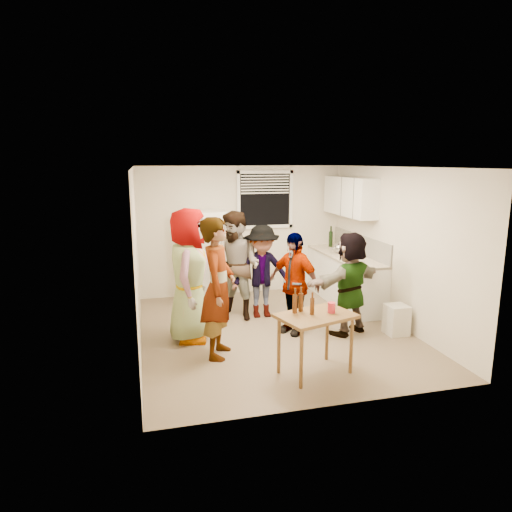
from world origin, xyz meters
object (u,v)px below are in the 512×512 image
object	(u,v)px
trash_bin	(397,318)
guest_back_left	(237,318)
refrigerator	(207,256)
guest_orange	(348,333)
guest_grey	(191,339)
guest_stripe	(219,355)
blue_cup	(352,263)
red_cup	(331,313)
kettle	(340,253)
guest_black	(293,332)
serving_table	(314,373)
beer_bottle_table	(312,314)
beer_bottle_counter	(349,259)
wine_bottle	(330,247)
guest_back_right	(262,316)

from	to	relation	value
trash_bin	guest_back_left	size ratio (longest dim) A/B	0.25
refrigerator	guest_orange	world-z (taller)	refrigerator
refrigerator	guest_grey	distance (m)	2.11
refrigerator	guest_stripe	size ratio (longest dim) A/B	0.90
blue_cup	trash_bin	bearing A→B (deg)	-75.91
refrigerator	red_cup	world-z (taller)	refrigerator
guest_orange	kettle	bearing A→B (deg)	-132.72
guest_black	guest_orange	distance (m)	0.84
serving_table	guest_orange	xyz separation A→B (m)	(1.00, 1.15, 0.00)
red_cup	serving_table	bearing A→B (deg)	-174.54
refrigerator	beer_bottle_table	distance (m)	3.43
refrigerator	trash_bin	xyz separation A→B (m)	(2.52, -2.43, -0.60)
guest_stripe	kettle	bearing A→B (deg)	-33.15
refrigerator	guest_orange	bearing A→B (deg)	-50.20
beer_bottle_counter	guest_back_left	size ratio (longest dim) A/B	0.12
trash_bin	guest_back_left	world-z (taller)	trash_bin
wine_bottle	guest_back_left	xyz separation A→B (m)	(-2.18, -1.21, -0.90)
guest_back_right	refrigerator	bearing A→B (deg)	126.35
guest_back_right	guest_grey	bearing A→B (deg)	-147.67
guest_stripe	guest_orange	world-z (taller)	guest_orange
guest_orange	beer_bottle_counter	bearing A→B (deg)	-138.10
kettle	guest_back_right	bearing A→B (deg)	-162.97
trash_bin	guest_back_left	distance (m)	2.57
red_cup	guest_back_right	distance (m)	2.34
trash_bin	guest_back_left	bearing A→B (deg)	149.34
beer_bottle_table	guest_black	bearing A→B (deg)	80.19
guest_orange	guest_back_right	bearing A→B (deg)	-68.07
kettle	beer_bottle_counter	bearing A→B (deg)	-97.27
guest_back_right	wine_bottle	bearing A→B (deg)	37.60
beer_bottle_counter	guest_back_left	distance (m)	2.22
trash_bin	kettle	bearing A→B (deg)	93.62
guest_black	trash_bin	bearing A→B (deg)	39.44
guest_black	kettle	bearing A→B (deg)	101.93
kettle	refrigerator	bearing A→B (deg)	164.96
trash_bin	guest_back_right	size ratio (longest dim) A/B	0.29
refrigerator	blue_cup	xyz separation A→B (m)	(2.25, -1.38, 0.05)
beer_bottle_counter	beer_bottle_table	distance (m)	2.75
guest_back_right	guest_black	xyz separation A→B (m)	(0.28, -0.83, 0.00)
beer_bottle_counter	red_cup	world-z (taller)	beer_bottle_counter
wine_bottle	guest_orange	xyz separation A→B (m)	(-0.67, -2.28, -0.90)
guest_back_left	kettle	bearing A→B (deg)	60.84
guest_grey	guest_orange	bearing A→B (deg)	-82.47
guest_black	guest_stripe	bearing A→B (deg)	-99.04
beer_bottle_counter	trash_bin	bearing A→B (deg)	-82.97
guest_grey	guest_orange	xyz separation A→B (m)	(2.37, -0.34, 0.00)
kettle	guest_stripe	distance (m)	3.39
beer_bottle_table	guest_black	size ratio (longest dim) A/B	0.13
beer_bottle_table	guest_back_right	world-z (taller)	beer_bottle_table
refrigerator	beer_bottle_table	size ratio (longest dim) A/B	8.33
blue_cup	guest_black	world-z (taller)	blue_cup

